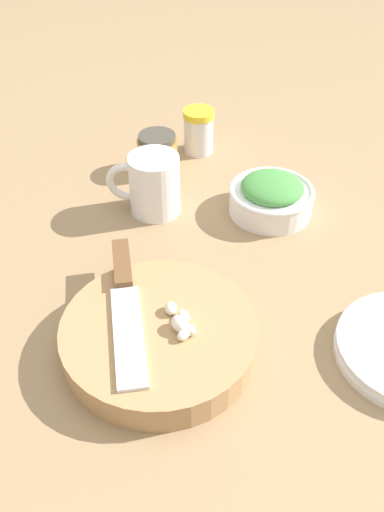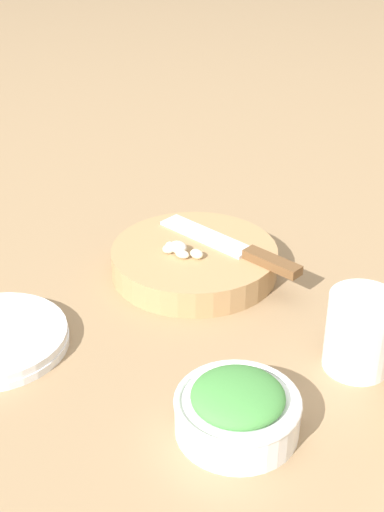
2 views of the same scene
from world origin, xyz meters
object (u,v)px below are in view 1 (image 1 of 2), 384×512
(spice_jar, at_px, (198,131))
(honey_jar, at_px, (159,153))
(cutting_board, at_px, (159,337))
(chef_knife, at_px, (125,298))
(herb_bowl, at_px, (271,196))
(garlic_cloves, at_px, (181,322))
(coffee_mug, at_px, (152,184))

(spice_jar, bearing_deg, honey_jar, -67.17)
(cutting_board, relative_size, chef_knife, 0.97)
(cutting_board, height_order, honey_jar, honey_jar)
(chef_knife, xyz_separation_m, honey_jar, (-0.33, 0.14, -0.01))
(chef_knife, height_order, herb_bowl, herb_bowl)
(cutting_board, height_order, herb_bowl, herb_bowl)
(garlic_cloves, distance_m, coffee_mug, 0.29)
(cutting_board, height_order, garlic_cloves, garlic_cloves)
(honey_jar, bearing_deg, herb_bowl, 36.24)
(spice_jar, bearing_deg, chef_knife, -31.32)
(chef_knife, relative_size, coffee_mug, 2.19)
(cutting_board, distance_m, chef_knife, 0.06)
(garlic_cloves, height_order, coffee_mug, coffee_mug)
(garlic_cloves, bearing_deg, cutting_board, -109.99)
(spice_jar, bearing_deg, garlic_cloves, -21.98)
(garlic_cloves, xyz_separation_m, spice_jar, (-0.43, 0.17, -0.01))
(cutting_board, bearing_deg, spice_jar, 154.90)
(cutting_board, relative_size, coffee_mug, 2.13)
(garlic_cloves, xyz_separation_m, herb_bowl, (-0.22, 0.22, -0.02))
(herb_bowl, height_order, honey_jar, honey_jar)
(garlic_cloves, bearing_deg, chef_knife, -140.48)
(chef_knife, bearing_deg, garlic_cloves, 139.74)
(cutting_board, relative_size, herb_bowl, 1.79)
(chef_knife, bearing_deg, herb_bowl, -139.48)
(spice_jar, bearing_deg, cutting_board, -25.10)
(spice_jar, distance_m, honey_jar, 0.09)
(cutting_board, distance_m, garlic_cloves, 0.04)
(cutting_board, xyz_separation_m, herb_bowl, (-0.21, 0.24, 0.01))
(cutting_board, relative_size, honey_jar, 3.42)
(cutting_board, xyz_separation_m, chef_knife, (-0.05, -0.03, 0.02))
(spice_jar, bearing_deg, herb_bowl, 11.96)
(cutting_board, bearing_deg, chef_knife, -153.01)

